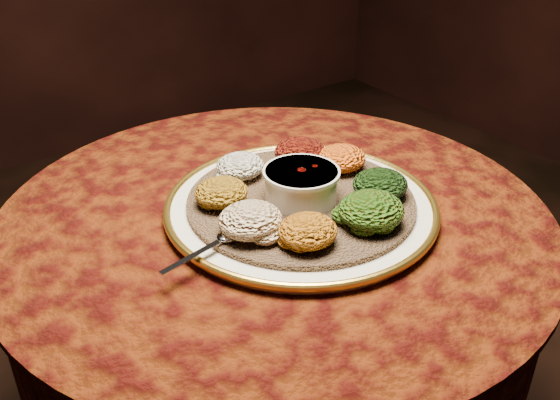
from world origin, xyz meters
TOP-DOWN VIEW (x-y plane):
  - table at (0.00, 0.00)m, footprint 0.96×0.96m
  - platter at (0.03, -0.03)m, footprint 0.52×0.52m
  - injera at (0.03, -0.03)m, footprint 0.43×0.43m
  - stew_bowl at (0.03, -0.03)m, footprint 0.13×0.13m
  - spoon at (-0.14, -0.07)m, footprint 0.16×0.05m
  - portion_ayib at (-0.01, 0.10)m, footprint 0.09×0.08m
  - portion_kitfo at (0.11, 0.08)m, footprint 0.10×0.09m
  - portion_tikil at (0.16, 0.01)m, footprint 0.09×0.09m
  - portion_gomen at (0.15, -0.10)m, footprint 0.10×0.09m
  - portion_mixveg at (0.07, -0.16)m, footprint 0.11×0.10m
  - portion_kik at (-0.04, -0.15)m, footprint 0.09×0.09m
  - portion_timatim at (-0.10, -0.07)m, footprint 0.10×0.10m
  - portion_shiro at (-0.09, 0.03)m, footprint 0.09×0.09m

SIDE VIEW (x-z plane):
  - table at x=0.00m, z-range 0.19..0.92m
  - platter at x=0.03m, z-range 0.73..0.76m
  - injera at x=0.03m, z-range 0.75..0.76m
  - spoon at x=-0.14m, z-range 0.76..0.77m
  - portion_ayib at x=-0.01m, z-range 0.76..0.80m
  - portion_shiro at x=-0.09m, z-range 0.76..0.81m
  - portion_kik at x=-0.04m, z-range 0.76..0.81m
  - portion_tikil at x=0.16m, z-range 0.76..0.81m
  - portion_gomen at x=0.15m, z-range 0.76..0.81m
  - portion_kitfo at x=0.11m, z-range 0.76..0.81m
  - portion_timatim at x=-0.10m, z-range 0.76..0.81m
  - portion_mixveg at x=0.07m, z-range 0.76..0.81m
  - stew_bowl at x=0.03m, z-range 0.77..0.82m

